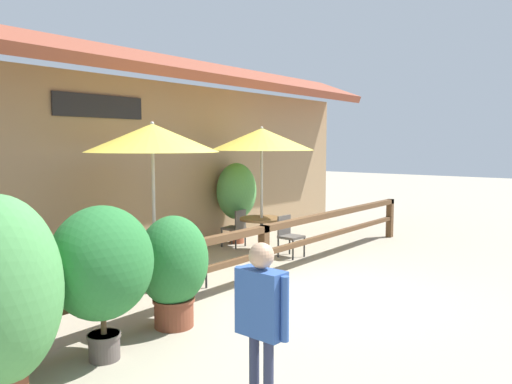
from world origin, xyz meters
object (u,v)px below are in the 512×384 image
(potted_plant_tall_tropical, at_px, (102,265))
(potted_plant_broad_leaf, at_px, (173,266))
(chair_middle_streetside, at_px, (289,234))
(pedestrian, at_px, (261,310))
(dining_table_middle, at_px, (262,225))
(dining_table_near, at_px, (155,247))
(chair_middle_wallside, at_px, (236,226))
(patio_umbrella_near, at_px, (152,138))
(chair_near_wallside, at_px, (129,248))
(potted_plant_small_flowering, at_px, (237,193))
(patio_umbrella_middle, at_px, (262,139))
(chair_near_streetside, at_px, (186,260))

(potted_plant_tall_tropical, distance_m, potted_plant_broad_leaf, 1.17)
(chair_middle_streetside, bearing_deg, pedestrian, -144.07)
(dining_table_middle, xyz_separation_m, chair_middle_streetside, (-0.04, -0.74, -0.12))
(dining_table_near, relative_size, pedestrian, 0.62)
(chair_middle_wallside, distance_m, potted_plant_tall_tropical, 6.04)
(chair_middle_wallside, relative_size, pedestrian, 0.55)
(patio_umbrella_near, bearing_deg, chair_near_wallside, 86.94)
(dining_table_near, bearing_deg, chair_middle_streetside, -13.34)
(chair_middle_streetside, bearing_deg, potted_plant_small_flowering, 79.88)
(potted_plant_small_flowering, height_order, pedestrian, potted_plant_small_flowering)
(patio_umbrella_near, xyz_separation_m, dining_table_near, (0.00, 0.00, -1.82))
(dining_table_middle, distance_m, potted_plant_tall_tropical, 5.72)
(dining_table_near, height_order, chair_near_wallside, chair_near_wallside)
(potted_plant_small_flowering, bearing_deg, patio_umbrella_middle, -109.94)
(dining_table_near, xyz_separation_m, patio_umbrella_middle, (2.99, 0.05, 1.82))
(dining_table_near, height_order, pedestrian, pedestrian)
(chair_near_streetside, bearing_deg, chair_middle_wallside, 14.64)
(chair_middle_wallside, bearing_deg, potted_plant_broad_leaf, 25.33)
(chair_middle_streetside, distance_m, potted_plant_tall_tropical, 5.47)
(patio_umbrella_near, bearing_deg, chair_near_streetside, -88.53)
(chair_middle_streetside, bearing_deg, dining_table_near, 169.83)
(chair_middle_wallside, bearing_deg, dining_table_middle, 82.66)
(chair_middle_wallside, xyz_separation_m, potted_plant_tall_tropical, (-5.35, -2.75, 0.57))
(chair_near_wallside, bearing_deg, potted_plant_tall_tropical, 42.15)
(patio_umbrella_middle, distance_m, chair_middle_streetside, 2.08)
(chair_middle_streetside, relative_size, chair_middle_wallside, 1.00)
(dining_table_middle, height_order, potted_plant_tall_tropical, potted_plant_tall_tropical)
(potted_plant_tall_tropical, bearing_deg, chair_middle_streetside, 13.45)
(chair_near_streetside, height_order, chair_middle_streetside, same)
(dining_table_middle, xyz_separation_m, potted_plant_small_flowering, (0.37, 1.03, 0.59))
(patio_umbrella_middle, xyz_separation_m, chair_middle_wallside, (0.01, 0.74, -1.94))
(potted_plant_broad_leaf, xyz_separation_m, potted_plant_small_flowering, (4.57, 2.89, 0.39))
(dining_table_near, bearing_deg, chair_near_wallside, 86.94)
(dining_table_near, bearing_deg, patio_umbrella_middle, 0.88)
(dining_table_middle, bearing_deg, potted_plant_tall_tropical, -159.37)
(dining_table_near, height_order, dining_table_middle, same)
(patio_umbrella_middle, bearing_deg, chair_near_wallside, 166.78)
(patio_umbrella_near, height_order, patio_umbrella_middle, same)
(chair_near_streetside, bearing_deg, chair_middle_streetside, -11.70)
(chair_middle_streetside, xyz_separation_m, potted_plant_broad_leaf, (-4.15, -1.11, 0.32))
(potted_plant_tall_tropical, distance_m, potted_plant_small_flowering, 6.47)
(chair_near_wallside, bearing_deg, pedestrian, 57.73)
(chair_near_wallside, bearing_deg, dining_table_near, 80.56)
(chair_middle_streetside, distance_m, potted_plant_small_flowering, 1.96)
(potted_plant_tall_tropical, bearing_deg, patio_umbrella_near, 39.90)
(dining_table_near, height_order, chair_near_streetside, chair_near_streetside)
(chair_near_wallside, height_order, potted_plant_tall_tropical, potted_plant_tall_tropical)
(chair_near_streetside, relative_size, potted_plant_tall_tropical, 0.50)
(dining_table_near, bearing_deg, chair_middle_wallside, 14.75)
(potted_plant_tall_tropical, bearing_deg, chair_middle_wallside, 27.24)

